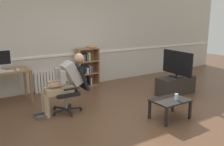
# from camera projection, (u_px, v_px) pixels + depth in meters

# --- Properties ---
(ground_plane) EXTENTS (18.00, 18.00, 0.00)m
(ground_plane) POSITION_uv_depth(u_px,v_px,m) (129.00, 117.00, 4.70)
(ground_plane) COLOR brown
(back_wall) EXTENTS (12.00, 0.13, 2.70)m
(back_wall) POSITION_uv_depth(u_px,v_px,m) (72.00, 39.00, 6.57)
(back_wall) COLOR beige
(back_wall) RESTS_ON ground_plane
(computer_desk) EXTENTS (1.19, 0.63, 0.76)m
(computer_desk) POSITION_uv_depth(u_px,v_px,m) (2.00, 76.00, 5.29)
(computer_desk) COLOR olive
(computer_desk) RESTS_ON ground_plane
(keyboard) EXTENTS (0.38, 0.12, 0.02)m
(keyboard) POSITION_uv_depth(u_px,v_px,m) (5.00, 71.00, 5.17)
(keyboard) COLOR silver
(keyboard) RESTS_ON computer_desk
(computer_mouse) EXTENTS (0.06, 0.10, 0.03)m
(computer_mouse) POSITION_uv_depth(u_px,v_px,m) (18.00, 70.00, 5.34)
(computer_mouse) COLOR white
(computer_mouse) RESTS_ON computer_desk
(bookshelf) EXTENTS (0.63, 0.29, 1.13)m
(bookshelf) POSITION_uv_depth(u_px,v_px,m) (86.00, 68.00, 6.75)
(bookshelf) COLOR olive
(bookshelf) RESTS_ON ground_plane
(radiator) EXTENTS (0.69, 0.08, 0.53)m
(radiator) POSITION_uv_depth(u_px,v_px,m) (48.00, 81.00, 6.31)
(radiator) COLOR white
(radiator) RESTS_ON ground_plane
(office_chair) EXTENTS (0.78, 0.62, 0.98)m
(office_chair) POSITION_uv_depth(u_px,v_px,m) (72.00, 86.00, 4.91)
(office_chair) COLOR black
(office_chair) RESTS_ON ground_plane
(person_seated) EXTENTS (1.05, 0.40, 1.20)m
(person_seated) POSITION_uv_depth(u_px,v_px,m) (64.00, 82.00, 4.80)
(person_seated) COLOR tan
(person_seated) RESTS_ON ground_plane
(tv_stand) EXTENTS (1.05, 0.41, 0.45)m
(tv_stand) POSITION_uv_depth(u_px,v_px,m) (176.00, 85.00, 6.08)
(tv_stand) COLOR #2D2823
(tv_stand) RESTS_ON ground_plane
(tv_screen) EXTENTS (0.23, 1.00, 0.65)m
(tv_screen) POSITION_uv_depth(u_px,v_px,m) (177.00, 63.00, 5.95)
(tv_screen) COLOR black
(tv_screen) RESTS_ON tv_stand
(coffee_table) EXTENTS (0.70, 0.50, 0.39)m
(coffee_table) POSITION_uv_depth(u_px,v_px,m) (170.00, 102.00, 4.54)
(coffee_table) COLOR black
(coffee_table) RESTS_ON ground_plane
(drinking_glass) EXTENTS (0.07, 0.07, 0.12)m
(drinking_glass) POSITION_uv_depth(u_px,v_px,m) (176.00, 97.00, 4.50)
(drinking_glass) COLOR silver
(drinking_glass) RESTS_ON coffee_table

